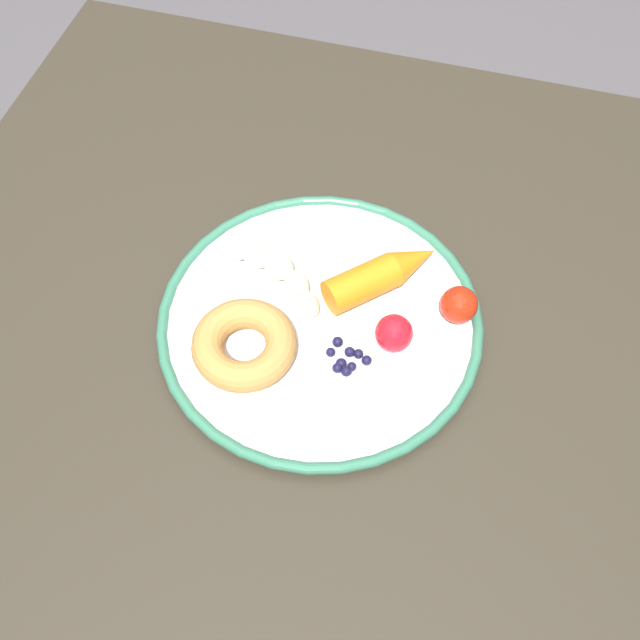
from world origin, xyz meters
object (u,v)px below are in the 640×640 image
at_px(banana, 276,271).
at_px(donut, 244,344).
at_px(carrot_orange, 383,274).
at_px(tomato_near, 394,333).
at_px(dining_table, 293,348).
at_px(tomato_mid, 459,305).
at_px(plate, 320,321).
at_px(blueberry_pile, 346,358).

height_order(banana, donut, donut).
distance_m(banana, carrot_orange, 0.12).
bearing_deg(tomato_near, dining_table, -13.56).
distance_m(dining_table, tomato_mid, 0.23).
xyz_separation_m(plate, carrot_orange, (-0.05, -0.06, 0.02)).
bearing_deg(blueberry_pile, plate, -46.73).
height_order(banana, blueberry_pile, banana).
relative_size(dining_table, blueberry_pile, 18.47).
bearing_deg(dining_table, tomato_mid, -172.69).
height_order(plate, carrot_orange, carrot_orange).
relative_size(banana, donut, 1.26).
distance_m(banana, donut, 0.10).
relative_size(tomato_near, tomato_mid, 0.98).
relative_size(plate, carrot_orange, 2.83).
height_order(banana, carrot_orange, carrot_orange).
bearing_deg(carrot_orange, tomato_mid, 168.07).
relative_size(donut, blueberry_pile, 2.24).
height_order(plate, donut, donut).
xyz_separation_m(dining_table, carrot_orange, (-0.10, -0.04, 0.14)).
height_order(carrot_orange, donut, carrot_orange).
xyz_separation_m(banana, carrot_orange, (-0.12, -0.02, 0.01)).
bearing_deg(blueberry_pile, tomato_near, -139.38).
distance_m(blueberry_pile, tomato_mid, 0.13).
bearing_deg(donut, banana, -91.29).
xyz_separation_m(carrot_orange, donut, (0.12, 0.12, -0.00)).
height_order(blueberry_pile, tomato_mid, tomato_mid).
xyz_separation_m(donut, tomato_mid, (-0.21, -0.11, 0.00)).
distance_m(dining_table, tomato_near, 0.19).
bearing_deg(carrot_orange, plate, 49.92).
distance_m(carrot_orange, tomato_mid, 0.09).
bearing_deg(tomato_near, carrot_orange, -68.52).
bearing_deg(banana, donut, 88.71).
bearing_deg(carrot_orange, blueberry_pile, 82.86).
bearing_deg(dining_table, carrot_orange, -156.26).
relative_size(plate, tomato_mid, 8.63).
bearing_deg(tomato_near, blueberry_pile, 40.62).
bearing_deg(blueberry_pile, donut, 9.27).
distance_m(plate, tomato_near, 0.09).
bearing_deg(donut, tomato_near, -160.23).
bearing_deg(blueberry_pile, dining_table, -38.68).
height_order(dining_table, blueberry_pile, blueberry_pile).
bearing_deg(donut, carrot_orange, -133.74).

